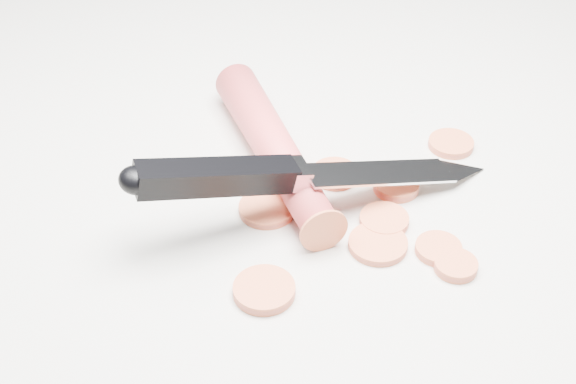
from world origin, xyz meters
TOP-DOWN VIEW (x-y plane):
  - ground at (0.00, 0.00)m, footprint 2.40×2.40m
  - carrot at (-0.03, 0.03)m, footprint 0.07×0.20m
  - carrot_slice_0 at (-0.10, -0.08)m, footprint 0.04×0.04m
  - carrot_slice_1 at (0.04, -0.04)m, footprint 0.03×0.03m
  - carrot_slice_2 at (0.01, -0.01)m, footprint 0.03×0.03m
  - carrot_slice_3 at (0.02, -0.13)m, footprint 0.03×0.03m
  - carrot_slice_4 at (0.10, -0.02)m, footprint 0.04×0.04m
  - carrot_slice_5 at (-0.06, -0.01)m, footprint 0.04×0.04m
  - carrot_slice_6 at (0.00, -0.07)m, footprint 0.03×0.03m
  - carrot_slice_7 at (0.02, -0.11)m, footprint 0.03×0.03m
  - carrot_slice_8 at (-0.01, -0.08)m, footprint 0.04×0.04m
  - kitchen_knife at (-0.03, -0.03)m, footprint 0.27×0.09m

SIDE VIEW (x-z plane):
  - ground at x=0.00m, z-range 0.00..0.00m
  - carrot_slice_8 at x=-0.01m, z-range 0.00..0.01m
  - carrot_slice_6 at x=0.00m, z-range 0.00..0.01m
  - carrot_slice_5 at x=-0.06m, z-range 0.00..0.01m
  - carrot_slice_7 at x=0.02m, z-range 0.00..0.01m
  - carrot_slice_4 at x=0.10m, z-range 0.00..0.01m
  - carrot_slice_2 at x=0.01m, z-range 0.00..0.01m
  - carrot_slice_3 at x=0.02m, z-range 0.00..0.01m
  - carrot_slice_0 at x=-0.10m, z-range 0.00..0.01m
  - carrot_slice_1 at x=0.04m, z-range 0.00..0.01m
  - carrot at x=-0.03m, z-range 0.00..0.03m
  - kitchen_knife at x=-0.03m, z-range 0.00..0.07m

